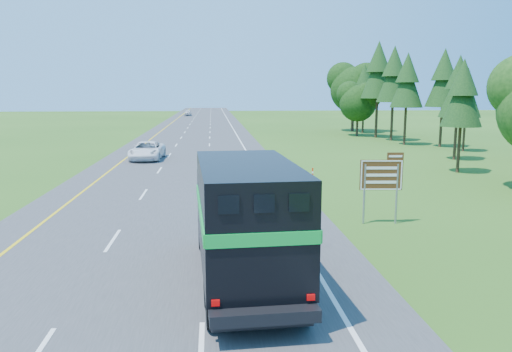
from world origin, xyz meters
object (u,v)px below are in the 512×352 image
object	(u,v)px
horse_truck	(244,218)
far_car	(188,113)
white_suv	(147,150)
exit_sign	(382,178)

from	to	relation	value
horse_truck	far_car	distance (m)	110.62
horse_truck	white_suv	world-z (taller)	horse_truck
horse_truck	exit_sign	size ratio (longest dim) A/B	2.71
far_car	exit_sign	distance (m)	104.79
white_suv	exit_sign	size ratio (longest dim) A/B	1.74
horse_truck	white_suv	distance (m)	29.84
far_car	horse_truck	bearing A→B (deg)	-87.20
horse_truck	far_car	bearing A→B (deg)	90.48
horse_truck	exit_sign	xyz separation A→B (m)	(6.52, 6.48, 0.01)
white_suv	exit_sign	distance (m)	26.16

